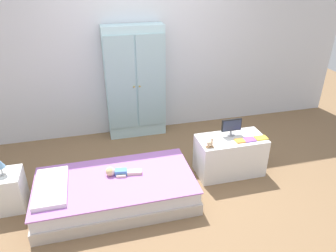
# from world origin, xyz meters

# --- Properties ---
(ground_plane) EXTENTS (10.00, 10.00, 0.02)m
(ground_plane) POSITION_xyz_m (0.00, 0.00, -0.01)
(ground_plane) COLOR brown
(back_wall) EXTENTS (6.40, 0.05, 2.70)m
(back_wall) POSITION_xyz_m (0.00, 1.57, 1.35)
(back_wall) COLOR silver
(back_wall) RESTS_ON ground_plane
(bed) EXTENTS (1.69, 0.89, 0.29)m
(bed) POSITION_xyz_m (-0.62, -0.08, 0.14)
(bed) COLOR beige
(bed) RESTS_ON ground_plane
(pillow) EXTENTS (0.32, 0.64, 0.05)m
(pillow) POSITION_xyz_m (-1.26, -0.08, 0.32)
(pillow) COLOR white
(pillow) RESTS_ON bed
(doll) EXTENTS (0.39, 0.15, 0.10)m
(doll) POSITION_xyz_m (-0.58, 0.00, 0.33)
(doll) COLOR #4C84C6
(doll) RESTS_ON bed
(nightstand) EXTENTS (0.33, 0.33, 0.42)m
(nightstand) POSITION_xyz_m (-1.73, 0.12, 0.21)
(nightstand) COLOR white
(nightstand) RESTS_ON ground_plane
(table_lamp) EXTENTS (0.10, 0.10, 0.19)m
(table_lamp) POSITION_xyz_m (-1.73, 0.12, 0.55)
(table_lamp) COLOR #B7B2AD
(table_lamp) RESTS_ON nightstand
(wardrobe) EXTENTS (0.84, 0.28, 1.62)m
(wardrobe) POSITION_xyz_m (-0.14, 1.40, 0.81)
(wardrobe) COLOR silver
(wardrobe) RESTS_ON ground_plane
(tv_stand) EXTENTS (0.81, 0.42, 0.49)m
(tv_stand) POSITION_xyz_m (0.80, 0.13, 0.24)
(tv_stand) COLOR white
(tv_stand) RESTS_ON ground_plane
(tv_monitor) EXTENTS (0.25, 0.10, 0.21)m
(tv_monitor) POSITION_xyz_m (0.82, 0.20, 0.61)
(tv_monitor) COLOR #99999E
(tv_monitor) RESTS_ON tv_stand
(rocking_horse_toy) EXTENTS (0.09, 0.04, 0.11)m
(rocking_horse_toy) POSITION_xyz_m (0.48, -0.00, 0.54)
(rocking_horse_toy) COLOR #8E6642
(rocking_horse_toy) RESTS_ON tv_stand
(book_orange) EXTENTS (0.11, 0.10, 0.01)m
(book_orange) POSITION_xyz_m (0.86, 0.04, 0.49)
(book_orange) COLOR orange
(book_orange) RESTS_ON tv_stand
(book_purple) EXTENTS (0.14, 0.11, 0.01)m
(book_purple) POSITION_xyz_m (0.99, 0.04, 0.49)
(book_purple) COLOR #8E51B2
(book_purple) RESTS_ON tv_stand
(book_yellow) EXTENTS (0.15, 0.10, 0.01)m
(book_yellow) POSITION_xyz_m (1.13, 0.04, 0.49)
(book_yellow) COLOR gold
(book_yellow) RESTS_ON tv_stand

